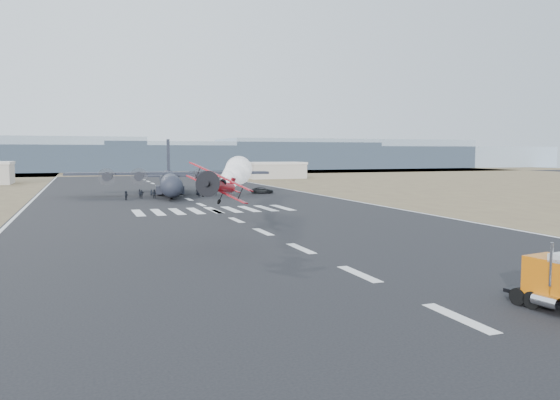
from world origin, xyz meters
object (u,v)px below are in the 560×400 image
crew_h (139,193)px  crew_c (199,193)px  support_vehicle (262,190)px  transport_aircraft (170,180)px  crew_e (198,191)px  hangar_right (275,170)px  crew_a (216,191)px  crew_b (154,194)px  crew_d (142,194)px  crew_g (151,193)px  crew_f (126,195)px  aerobatic_biplane (220,186)px

crew_h → crew_c: bearing=125.1°
support_vehicle → transport_aircraft: bearing=101.5°
support_vehicle → crew_e: (-14.98, 0.09, 0.20)m
hangar_right → crew_a: bearing=-119.0°
crew_b → crew_d: 2.55m
hangar_right → crew_a: size_ratio=11.68×
hangar_right → transport_aircraft: transport_aircraft is taller
transport_aircraft → support_vehicle: (20.63, -3.23, -2.52)m
crew_c → crew_g: size_ratio=1.13×
crew_b → crew_h: 4.28m
crew_d → crew_e: (12.55, 4.74, 0.02)m
crew_c → crew_f: size_ratio=1.00×
hangar_right → crew_f: bearing=-127.7°
aerobatic_biplane → support_vehicle: size_ratio=1.24×
aerobatic_biplane → crew_e: aerobatic_biplane is taller
support_vehicle → crew_g: crew_g is taller
crew_c → crew_g: crew_c is taller
aerobatic_biplane → transport_aircraft: bearing=104.2°
aerobatic_biplane → crew_d: 62.88m
aerobatic_biplane → crew_d: (-1.25, 62.64, -5.30)m
hangar_right → crew_b: (-52.28, -73.46, -2.08)m
crew_a → crew_e: bearing=10.3°
crew_e → crew_d: bearing=31.4°
crew_a → crew_b: size_ratio=0.94×
transport_aircraft → crew_e: (5.65, -3.14, -2.32)m
crew_a → crew_f: size_ratio=0.99×
crew_c → crew_d: (-11.87, -0.37, 0.02)m
crew_a → hangar_right: bearing=-83.3°
support_vehicle → crew_b: crew_b is taller
aerobatic_biplane → crew_e: size_ratio=3.51×
transport_aircraft → crew_h: size_ratio=24.80×
crew_f → crew_b: bearing=-53.0°
crew_c → crew_h: size_ratio=1.01×
support_vehicle → crew_c: size_ratio=2.93×
crew_a → crew_e: (-3.60, 1.70, 0.04)m
support_vehicle → crew_b: 25.71m
hangar_right → crew_d: 90.96m
crew_c → crew_d: 11.88m
hangar_right → crew_g: (-52.33, -68.86, -2.23)m
hangar_right → crew_a: 79.59m
transport_aircraft → crew_c: 9.31m
crew_d → support_vehicle: bearing=-167.3°
hangar_right → crew_g: hangar_right is taller
crew_d → crew_g: (2.36, 3.79, -0.12)m
aerobatic_biplane → crew_f: size_ratio=3.63×
hangar_right → support_vehicle: 73.25m
crew_e → crew_c: bearing=91.8°
transport_aircraft → crew_c: transport_aircraft is taller
hangar_right → crew_b: hangar_right is taller
crew_a → crew_g: crew_a is taller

